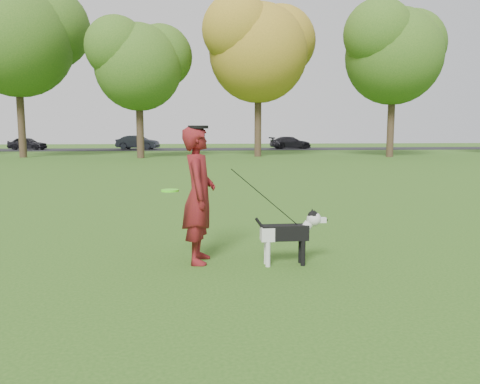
{
  "coord_description": "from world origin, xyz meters",
  "views": [
    {
      "loc": [
        -0.73,
        -6.12,
        1.78
      ],
      "look_at": [
        -0.06,
        0.21,
        0.95
      ],
      "focal_mm": 35.0,
      "sensor_mm": 36.0,
      "label": 1
    }
  ],
  "objects": [
    {
      "name": "ground",
      "position": [
        0.0,
        0.0,
        0.0
      ],
      "size": [
        120.0,
        120.0,
        0.0
      ],
      "primitive_type": "plane",
      "color": "#285116",
      "rests_on": "ground"
    },
    {
      "name": "road",
      "position": [
        0.0,
        40.0,
        0.01
      ],
      "size": [
        120.0,
        7.0,
        0.02
      ],
      "primitive_type": "cube",
      "color": "black",
      "rests_on": "ground"
    },
    {
      "name": "man",
      "position": [
        -0.62,
        0.14,
        0.92
      ],
      "size": [
        0.51,
        0.72,
        1.85
      ],
      "primitive_type": "imported",
      "rotation": [
        0.0,
        0.0,
        1.46
      ],
      "color": "maroon",
      "rests_on": "ground"
    },
    {
      "name": "dog",
      "position": [
        0.58,
        -0.12,
        0.46
      ],
      "size": [
        0.99,
        0.2,
        0.75
      ],
      "color": "black",
      "rests_on": "ground"
    },
    {
      "name": "car_left",
      "position": [
        -15.99,
        40.0,
        0.62
      ],
      "size": [
        3.7,
        2.03,
        1.19
      ],
      "primitive_type": "imported",
      "rotation": [
        0.0,
        0.0,
        1.39
      ],
      "color": "black",
      "rests_on": "road"
    },
    {
      "name": "car_mid",
      "position": [
        -5.76,
        40.0,
        0.68
      ],
      "size": [
        4.26,
        2.38,
        1.33
      ],
      "primitive_type": "imported",
      "rotation": [
        0.0,
        0.0,
        1.32
      ],
      "color": "black",
      "rests_on": "road"
    },
    {
      "name": "car_right",
      "position": [
        9.26,
        40.0,
        0.62
      ],
      "size": [
        4.31,
        2.12,
        1.21
      ],
      "primitive_type": "imported",
      "rotation": [
        0.0,
        0.0,
        1.67
      ],
      "color": "black",
      "rests_on": "road"
    },
    {
      "name": "man_held_items",
      "position": [
        0.24,
        -0.02,
        0.91
      ],
      "size": [
        1.84,
        0.4,
        1.35
      ],
      "color": "#57FF20",
      "rests_on": "ground"
    },
    {
      "name": "tree_row",
      "position": [
        -1.43,
        26.07,
        7.41
      ],
      "size": [
        51.74,
        8.86,
        12.01
      ],
      "color": "#38281C",
      "rests_on": "ground"
    }
  ]
}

